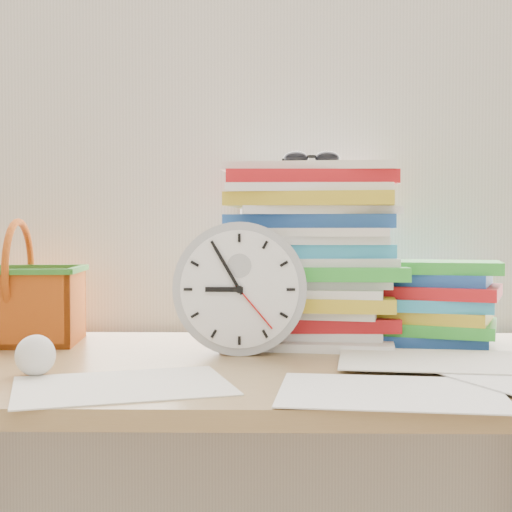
{
  "coord_description": "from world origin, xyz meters",
  "views": [
    {
      "loc": [
        0.05,
        0.34,
        0.98
      ],
      "look_at": [
        0.03,
        1.6,
        0.94
      ],
      "focal_mm": 50.0,
      "sensor_mm": 36.0,
      "label": 1
    }
  ],
  "objects_px": {
    "paper_stack": "(311,254)",
    "desk": "(239,402)",
    "basket": "(19,282)",
    "book_stack": "(429,302)",
    "clock": "(240,288)"
  },
  "relations": [
    {
      "from": "book_stack",
      "to": "basket",
      "type": "distance_m",
      "value": 0.84
    },
    {
      "from": "clock",
      "to": "book_stack",
      "type": "relative_size",
      "value": 0.88
    },
    {
      "from": "clock",
      "to": "book_stack",
      "type": "xyz_separation_m",
      "value": [
        0.38,
        0.13,
        -0.04
      ]
    },
    {
      "from": "paper_stack",
      "to": "book_stack",
      "type": "distance_m",
      "value": 0.26
    },
    {
      "from": "clock",
      "to": "basket",
      "type": "bearing_deg",
      "value": 164.76
    },
    {
      "from": "paper_stack",
      "to": "basket",
      "type": "height_order",
      "value": "paper_stack"
    },
    {
      "from": "desk",
      "to": "basket",
      "type": "xyz_separation_m",
      "value": [
        -0.46,
        0.19,
        0.2
      ]
    },
    {
      "from": "book_stack",
      "to": "basket",
      "type": "relative_size",
      "value": 1.13
    },
    {
      "from": "paper_stack",
      "to": "desk",
      "type": "bearing_deg",
      "value": -122.24
    },
    {
      "from": "paper_stack",
      "to": "clock",
      "type": "height_order",
      "value": "paper_stack"
    },
    {
      "from": "clock",
      "to": "paper_stack",
      "type": "bearing_deg",
      "value": 47.5
    },
    {
      "from": "desk",
      "to": "book_stack",
      "type": "xyz_separation_m",
      "value": [
        0.38,
        0.2,
        0.16
      ]
    },
    {
      "from": "desk",
      "to": "basket",
      "type": "height_order",
      "value": "basket"
    },
    {
      "from": "paper_stack",
      "to": "book_stack",
      "type": "bearing_deg",
      "value": -4.89
    },
    {
      "from": "book_stack",
      "to": "basket",
      "type": "xyz_separation_m",
      "value": [
        -0.84,
        -0.01,
        0.04
      ]
    }
  ]
}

